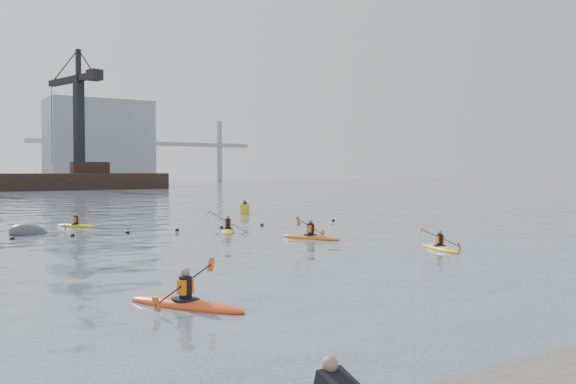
% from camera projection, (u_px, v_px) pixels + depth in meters
% --- Properties ---
extents(ground, '(400.00, 400.00, 0.00)m').
position_uv_depth(ground, '(370.00, 312.00, 15.40)').
color(ground, '#34434C').
rests_on(ground, ground).
extents(float_line, '(33.24, 0.73, 0.24)m').
position_uv_depth(float_line, '(100.00, 234.00, 34.06)').
color(float_line, black).
rests_on(float_line, ground).
extents(kayaker_0, '(2.45, 3.54, 1.29)m').
position_uv_depth(kayaker_0, '(185.00, 303.00, 15.97)').
color(kayaker_0, '#E94015').
rests_on(kayaker_0, ground).
extents(kayaker_1, '(2.12, 3.18, 1.21)m').
position_uv_depth(kayaker_1, '(440.00, 247.00, 27.65)').
color(kayaker_1, yellow).
rests_on(kayaker_1, ground).
extents(kayaker_3, '(2.30, 3.41, 1.46)m').
position_uv_depth(kayaker_3, '(228.00, 230.00, 35.40)').
color(kayaker_3, yellow).
rests_on(kayaker_3, ground).
extents(kayaker_4, '(2.41, 3.65, 1.40)m').
position_uv_depth(kayaker_4, '(311.00, 236.00, 32.06)').
color(kayaker_4, '#CF6413').
rests_on(kayaker_4, ground).
extents(kayaker_5, '(2.30, 2.88, 1.23)m').
position_uv_depth(kayaker_5, '(76.00, 225.00, 38.90)').
color(kayaker_5, gold).
rests_on(kayaker_5, ground).
extents(mooring_buoy, '(2.78, 1.99, 1.61)m').
position_uv_depth(mooring_buoy, '(29.00, 234.00, 34.38)').
color(mooring_buoy, '#3E4143').
rests_on(mooring_buoy, ground).
extents(nav_buoy, '(0.77, 0.77, 1.40)m').
position_uv_depth(nav_buoy, '(245.00, 209.00, 49.96)').
color(nav_buoy, gold).
rests_on(nav_buoy, ground).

